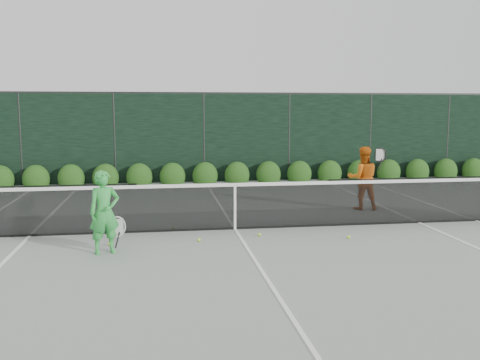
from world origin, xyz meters
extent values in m
plane|color=gray|center=(0.00, 0.00, 0.00)|extent=(80.00, 80.00, 0.00)
cube|color=black|center=(-4.20, 0.00, 0.51)|extent=(4.40, 0.01, 1.02)
cube|color=black|center=(0.00, 0.00, 0.48)|extent=(4.00, 0.01, 0.96)
cube|color=black|center=(4.20, 0.00, 0.51)|extent=(4.40, 0.01, 1.02)
cube|color=white|center=(0.00, 0.00, 0.94)|extent=(12.80, 0.03, 0.07)
cube|color=black|center=(0.00, 0.00, 0.02)|extent=(12.80, 0.02, 0.04)
cube|color=white|center=(0.00, 0.00, 0.46)|extent=(0.05, 0.03, 0.91)
imported|color=green|center=(-2.50, -1.49, 0.73)|extent=(0.62, 0.51, 1.46)
torus|color=beige|center=(-2.30, -1.39, 0.44)|extent=(0.30, 0.03, 0.30)
cylinder|color=black|center=(-2.30, -1.39, 0.20)|extent=(0.10, 0.03, 0.30)
imported|color=#D66312|center=(3.48, 1.74, 0.79)|extent=(0.85, 0.71, 1.57)
torus|color=black|center=(3.83, 1.54, 1.39)|extent=(0.30, 0.09, 0.30)
cylinder|color=black|center=(3.83, 1.54, 1.15)|extent=(0.10, 0.03, 0.30)
cube|color=white|center=(5.49, 0.00, 0.01)|extent=(0.06, 23.77, 0.01)
cube|color=white|center=(-4.12, 0.00, 0.01)|extent=(0.06, 23.77, 0.01)
cube|color=white|center=(4.12, 0.00, 0.01)|extent=(0.06, 23.77, 0.01)
cube|color=white|center=(0.00, 11.88, 0.01)|extent=(11.03, 0.06, 0.01)
cube|color=white|center=(0.00, 6.40, 0.01)|extent=(8.23, 0.06, 0.01)
cube|color=white|center=(0.00, 0.00, 0.01)|extent=(0.06, 12.80, 0.01)
cube|color=black|center=(0.00, 7.50, 1.50)|extent=(32.00, 0.06, 3.00)
cube|color=#262826|center=(0.00, 7.50, 3.03)|extent=(32.00, 0.06, 0.06)
cylinder|color=#262826|center=(-6.00, 7.50, 1.50)|extent=(0.08, 0.08, 3.00)
cylinder|color=#262826|center=(-3.00, 7.50, 1.50)|extent=(0.08, 0.08, 3.00)
cylinder|color=#262826|center=(0.00, 7.50, 1.50)|extent=(0.08, 0.08, 3.00)
cylinder|color=#262826|center=(3.00, 7.50, 1.50)|extent=(0.08, 0.08, 3.00)
cylinder|color=#262826|center=(6.00, 7.50, 1.50)|extent=(0.08, 0.08, 3.00)
cylinder|color=#262826|center=(9.00, 7.50, 1.50)|extent=(0.08, 0.08, 3.00)
ellipsoid|color=#1A3C10|center=(-6.60, 7.15, 0.23)|extent=(0.86, 0.65, 0.94)
ellipsoid|color=#1A3C10|center=(-5.50, 7.15, 0.23)|extent=(0.86, 0.65, 0.94)
ellipsoid|color=#1A3C10|center=(-4.40, 7.15, 0.23)|extent=(0.86, 0.65, 0.94)
ellipsoid|color=#1A3C10|center=(-3.30, 7.15, 0.23)|extent=(0.86, 0.65, 0.94)
ellipsoid|color=#1A3C10|center=(-2.20, 7.15, 0.23)|extent=(0.86, 0.65, 0.94)
ellipsoid|color=#1A3C10|center=(-1.10, 7.15, 0.23)|extent=(0.86, 0.65, 0.94)
ellipsoid|color=#1A3C10|center=(0.00, 7.15, 0.23)|extent=(0.86, 0.65, 0.94)
ellipsoid|color=#1A3C10|center=(1.10, 7.15, 0.23)|extent=(0.86, 0.65, 0.94)
ellipsoid|color=#1A3C10|center=(2.20, 7.15, 0.23)|extent=(0.86, 0.65, 0.94)
ellipsoid|color=#1A3C10|center=(3.30, 7.15, 0.23)|extent=(0.86, 0.65, 0.94)
ellipsoid|color=#1A3C10|center=(4.40, 7.15, 0.23)|extent=(0.86, 0.65, 0.94)
ellipsoid|color=#1A3C10|center=(5.50, 7.15, 0.23)|extent=(0.86, 0.65, 0.94)
ellipsoid|color=#1A3C10|center=(6.60, 7.15, 0.23)|extent=(0.86, 0.65, 0.94)
ellipsoid|color=#1A3C10|center=(7.70, 7.15, 0.23)|extent=(0.86, 0.65, 0.94)
ellipsoid|color=#1A3C10|center=(8.80, 7.15, 0.23)|extent=(0.86, 0.65, 0.94)
ellipsoid|color=#1A3C10|center=(9.90, 7.15, 0.23)|extent=(0.86, 0.65, 0.94)
sphere|color=#BAF035|center=(-2.48, -0.98, 0.03)|extent=(0.07, 0.07, 0.07)
sphere|color=#BAF035|center=(0.39, -0.68, 0.03)|extent=(0.07, 0.07, 0.07)
sphere|color=#BAF035|center=(-2.83, 0.51, 0.03)|extent=(0.07, 0.07, 0.07)
sphere|color=#BAF035|center=(-0.83, -0.93, 0.03)|extent=(0.07, 0.07, 0.07)
sphere|color=#BAF035|center=(-2.47, -0.06, 0.03)|extent=(0.07, 0.07, 0.07)
sphere|color=#BAF035|center=(-1.29, 0.12, 0.03)|extent=(0.07, 0.07, 0.07)
sphere|color=#BAF035|center=(2.07, -1.14, 0.03)|extent=(0.07, 0.07, 0.07)
camera|label=1|loc=(-1.56, -10.83, 2.52)|focal=40.00mm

